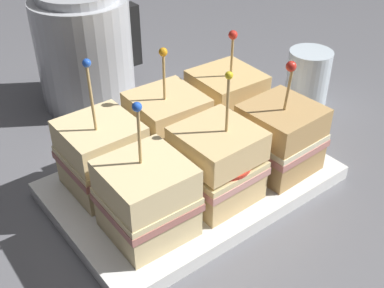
{
  "coord_description": "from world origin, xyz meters",
  "views": [
    {
      "loc": [
        -0.28,
        -0.37,
        0.38
      ],
      "look_at": [
        0.0,
        0.0,
        0.06
      ],
      "focal_mm": 45.0,
      "sensor_mm": 36.0,
      "label": 1
    }
  ],
  "objects_px": {
    "sandwich_front_left": "(147,199)",
    "sandwich_front_right": "(280,137)",
    "sandwich_back_center": "(169,127)",
    "kettle_steel": "(85,50)",
    "sandwich_back_right": "(226,103)",
    "serving_platter": "(192,181)",
    "sandwich_front_center": "(219,163)",
    "sandwich_back_left": "(102,155)",
    "drinking_glass": "(308,78)"
  },
  "relations": [
    {
      "from": "sandwich_back_right",
      "to": "kettle_steel",
      "type": "relative_size",
      "value": 0.76
    },
    {
      "from": "sandwich_back_center",
      "to": "kettle_steel",
      "type": "xyz_separation_m",
      "value": [
        0.01,
        0.23,
        0.02
      ]
    },
    {
      "from": "serving_platter",
      "to": "sandwich_front_right",
      "type": "height_order",
      "value": "sandwich_front_right"
    },
    {
      "from": "sandwich_back_center",
      "to": "drinking_glass",
      "type": "distance_m",
      "value": 0.27
    },
    {
      "from": "sandwich_back_center",
      "to": "sandwich_back_right",
      "type": "relative_size",
      "value": 1.03
    },
    {
      "from": "sandwich_front_right",
      "to": "sandwich_back_right",
      "type": "bearing_deg",
      "value": 89.35
    },
    {
      "from": "sandwich_front_left",
      "to": "sandwich_back_center",
      "type": "bearing_deg",
      "value": 44.74
    },
    {
      "from": "sandwich_back_left",
      "to": "kettle_steel",
      "type": "distance_m",
      "value": 0.25
    },
    {
      "from": "sandwich_back_right",
      "to": "kettle_steel",
      "type": "bearing_deg",
      "value": 111.9
    },
    {
      "from": "sandwich_front_left",
      "to": "sandwich_front_right",
      "type": "xyz_separation_m",
      "value": [
        0.19,
        -0.01,
        0.0
      ]
    },
    {
      "from": "sandwich_front_center",
      "to": "sandwich_back_center",
      "type": "bearing_deg",
      "value": 90.84
    },
    {
      "from": "sandwich_back_center",
      "to": "kettle_steel",
      "type": "height_order",
      "value": "kettle_steel"
    },
    {
      "from": "sandwich_front_right",
      "to": "drinking_glass",
      "type": "relative_size",
      "value": 1.66
    },
    {
      "from": "serving_platter",
      "to": "kettle_steel",
      "type": "bearing_deg",
      "value": 88.49
    },
    {
      "from": "sandwich_back_right",
      "to": "sandwich_back_left",
      "type": "bearing_deg",
      "value": -179.91
    },
    {
      "from": "serving_platter",
      "to": "sandwich_back_right",
      "type": "distance_m",
      "value": 0.12
    },
    {
      "from": "sandwich_back_right",
      "to": "drinking_glass",
      "type": "relative_size",
      "value": 1.7
    },
    {
      "from": "sandwich_front_right",
      "to": "sandwich_front_center",
      "type": "bearing_deg",
      "value": 177.04
    },
    {
      "from": "sandwich_back_center",
      "to": "sandwich_back_right",
      "type": "xyz_separation_m",
      "value": [
        0.1,
        0.0,
        0.0
      ]
    },
    {
      "from": "sandwich_front_left",
      "to": "sandwich_front_right",
      "type": "height_order",
      "value": "sandwich_front_left"
    },
    {
      "from": "sandwich_front_right",
      "to": "sandwich_back_center",
      "type": "distance_m",
      "value": 0.14
    },
    {
      "from": "sandwich_front_right",
      "to": "sandwich_back_left",
      "type": "bearing_deg",
      "value": 151.99
    },
    {
      "from": "sandwich_front_center",
      "to": "sandwich_back_right",
      "type": "xyz_separation_m",
      "value": [
        0.09,
        0.1,
        0.0
      ]
    },
    {
      "from": "sandwich_front_left",
      "to": "drinking_glass",
      "type": "relative_size",
      "value": 1.74
    },
    {
      "from": "sandwich_back_left",
      "to": "serving_platter",
      "type": "bearing_deg",
      "value": -28.53
    },
    {
      "from": "sandwich_front_left",
      "to": "sandwich_front_right",
      "type": "relative_size",
      "value": 1.05
    },
    {
      "from": "sandwich_front_right",
      "to": "sandwich_front_left",
      "type": "bearing_deg",
      "value": 178.33
    },
    {
      "from": "serving_platter",
      "to": "sandwich_front_center",
      "type": "xyz_separation_m",
      "value": [
        0.0,
        -0.05,
        0.05
      ]
    },
    {
      "from": "sandwich_front_left",
      "to": "sandwich_back_left",
      "type": "height_order",
      "value": "sandwich_back_left"
    },
    {
      "from": "sandwich_back_left",
      "to": "drinking_glass",
      "type": "relative_size",
      "value": 1.9
    },
    {
      "from": "serving_platter",
      "to": "sandwich_front_right",
      "type": "relative_size",
      "value": 2.27
    },
    {
      "from": "sandwich_back_right",
      "to": "kettle_steel",
      "type": "distance_m",
      "value": 0.24
    },
    {
      "from": "sandwich_back_left",
      "to": "kettle_steel",
      "type": "xyz_separation_m",
      "value": [
        0.1,
        0.22,
        0.03
      ]
    },
    {
      "from": "drinking_glass",
      "to": "kettle_steel",
      "type": "bearing_deg",
      "value": 140.73
    },
    {
      "from": "sandwich_back_left",
      "to": "sandwich_back_right",
      "type": "bearing_deg",
      "value": 0.09
    },
    {
      "from": "sandwich_front_center",
      "to": "sandwich_front_right",
      "type": "distance_m",
      "value": 0.09
    },
    {
      "from": "sandwich_front_left",
      "to": "sandwich_back_right",
      "type": "bearing_deg",
      "value": 26.46
    },
    {
      "from": "sandwich_front_center",
      "to": "drinking_glass",
      "type": "distance_m",
      "value": 0.29
    },
    {
      "from": "sandwich_front_center",
      "to": "sandwich_front_right",
      "type": "height_order",
      "value": "sandwich_front_center"
    },
    {
      "from": "serving_platter",
      "to": "drinking_glass",
      "type": "bearing_deg",
      "value": 11.7
    },
    {
      "from": "drinking_glass",
      "to": "sandwich_front_left",
      "type": "bearing_deg",
      "value": -164.58
    },
    {
      "from": "sandwich_front_center",
      "to": "sandwich_back_right",
      "type": "distance_m",
      "value": 0.13
    },
    {
      "from": "sandwich_front_right",
      "to": "drinking_glass",
      "type": "xyz_separation_m",
      "value": [
        0.18,
        0.11,
        -0.02
      ]
    },
    {
      "from": "sandwich_front_right",
      "to": "sandwich_back_center",
      "type": "xyz_separation_m",
      "value": [
        -0.09,
        0.1,
        0.0
      ]
    },
    {
      "from": "sandwich_front_right",
      "to": "drinking_glass",
      "type": "height_order",
      "value": "sandwich_front_right"
    },
    {
      "from": "sandwich_front_center",
      "to": "sandwich_back_center",
      "type": "height_order",
      "value": "sandwich_front_center"
    },
    {
      "from": "sandwich_front_left",
      "to": "drinking_glass",
      "type": "height_order",
      "value": "sandwich_front_left"
    },
    {
      "from": "serving_platter",
      "to": "sandwich_front_right",
      "type": "xyz_separation_m",
      "value": [
        0.1,
        -0.05,
        0.05
      ]
    },
    {
      "from": "sandwich_front_center",
      "to": "drinking_glass",
      "type": "height_order",
      "value": "sandwich_front_center"
    },
    {
      "from": "sandwich_front_center",
      "to": "kettle_steel",
      "type": "xyz_separation_m",
      "value": [
        0.0,
        0.32,
        0.02
      ]
    }
  ]
}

